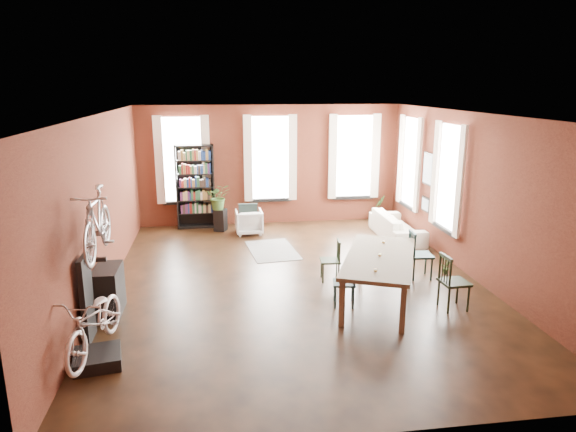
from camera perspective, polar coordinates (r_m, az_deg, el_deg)
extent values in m
plane|color=black|center=(9.98, 0.85, -7.41)|extent=(9.00, 9.00, 0.00)
cube|color=silver|center=(9.28, 0.92, 11.26)|extent=(7.00, 9.00, 0.04)
cube|color=#471B11|center=(13.89, -2.00, 5.67)|extent=(7.00, 0.04, 3.20)
cube|color=#471B11|center=(5.31, 8.51, -9.17)|extent=(7.00, 0.04, 3.20)
cube|color=#471B11|center=(9.62, -20.19, 0.84)|extent=(0.04, 9.00, 3.20)
cube|color=#471B11|center=(10.62, 19.91, 2.08)|extent=(0.04, 9.00, 3.20)
cube|color=white|center=(13.79, -11.60, 6.16)|extent=(1.00, 0.04, 2.20)
cube|color=beige|center=(13.72, -11.62, 6.11)|extent=(1.40, 0.06, 2.30)
cube|color=white|center=(13.83, -2.00, 6.47)|extent=(1.00, 0.04, 2.20)
cube|color=beige|center=(13.76, -1.96, 6.43)|extent=(1.40, 0.06, 2.30)
cube|color=white|center=(14.26, 7.30, 6.60)|extent=(1.00, 0.04, 2.20)
cube|color=beige|center=(14.19, 7.37, 6.56)|extent=(1.40, 0.06, 2.30)
cube|color=white|center=(11.44, 17.56, 4.13)|extent=(0.04, 1.00, 2.20)
cube|color=beige|center=(11.41, 17.24, 4.13)|extent=(0.06, 1.40, 2.30)
cube|color=white|center=(13.43, 13.57, 5.84)|extent=(0.04, 1.00, 2.20)
cube|color=beige|center=(13.41, 13.29, 5.84)|extent=(0.06, 1.40, 2.30)
cube|color=black|center=(12.42, 15.36, 5.05)|extent=(0.04, 0.55, 0.75)
cube|color=black|center=(12.58, 15.11, 1.24)|extent=(0.04, 0.45, 0.35)
cube|color=brown|center=(9.17, 10.05, -6.87)|extent=(1.98, 2.69, 0.84)
cube|color=#183235|center=(8.92, 6.26, -7.37)|extent=(0.45, 0.45, 0.82)
cube|color=black|center=(10.00, 4.70, -4.95)|extent=(0.41, 0.41, 0.81)
cube|color=black|center=(9.16, 18.00, -6.98)|extent=(0.47, 0.47, 0.96)
cube|color=#183436|center=(10.41, 14.52, -4.20)|extent=(0.46, 0.46, 0.94)
cube|color=black|center=(13.72, -10.24, 3.21)|extent=(1.00, 0.32, 2.20)
imported|color=silver|center=(13.10, -4.36, -0.52)|extent=(0.68, 0.64, 0.69)
imported|color=beige|center=(12.98, 12.03, -0.66)|extent=(0.61, 2.08, 0.81)
cube|color=black|center=(11.85, -1.76, -3.81)|extent=(1.19, 1.73, 0.01)
cube|color=black|center=(7.70, -20.39, -14.63)|extent=(0.71, 0.71, 0.18)
cube|color=black|center=(8.20, -21.46, -8.55)|extent=(0.16, 0.60, 1.30)
cube|color=black|center=(9.08, -19.31, -7.82)|extent=(0.40, 0.80, 0.80)
cube|color=black|center=(13.48, -7.51, -0.44)|extent=(0.37, 0.37, 0.57)
imported|color=#2A4E1F|center=(14.61, 9.99, 0.14)|extent=(0.65, 0.83, 0.32)
imported|color=#335723|center=(10.86, 17.09, -5.79)|extent=(0.34, 0.48, 0.15)
imported|color=beige|center=(7.32, -20.91, -8.04)|extent=(0.75, 0.99, 1.71)
imported|color=#A5A8AD|center=(7.71, -20.66, 1.67)|extent=(0.47, 1.00, 1.66)
imported|color=#345823|center=(13.35, -7.73, 1.83)|extent=(0.67, 0.73, 0.52)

